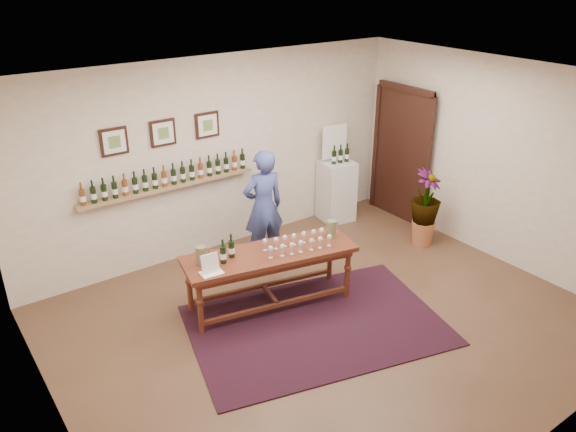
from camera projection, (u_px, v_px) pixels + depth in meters
ground at (327, 323)px, 6.67m from camera, size 6.00×6.00×0.00m
room_shell at (359, 158)px, 8.69m from camera, size 6.00×6.00×6.00m
rug at (316, 325)px, 6.62m from camera, size 3.30×2.60×0.02m
tasting_table at (270, 260)px, 6.77m from camera, size 2.18×1.09×0.74m
table_glasses at (298, 242)px, 6.77m from camera, size 1.21×0.51×0.16m
table_bottles at (227, 247)px, 6.47m from camera, size 0.34×0.23×0.33m
pitcher_left at (201, 255)px, 6.41m from camera, size 0.17×0.17×0.22m
pitcher_right at (331, 229)px, 7.05m from camera, size 0.14×0.14×0.22m
menu_card at (210, 263)px, 6.24m from camera, size 0.26×0.20×0.22m
display_pedestal at (336, 191)px, 9.14m from camera, size 0.56×0.56×0.99m
pedestal_bottles at (341, 154)px, 8.84m from camera, size 0.30×0.12×0.29m
info_sign at (334, 142)px, 8.90m from camera, size 0.44×0.08×0.60m
potted_plant at (425, 208)px, 8.27m from camera, size 0.66×0.66×1.01m
person at (263, 207)px, 7.75m from camera, size 0.64×0.46×1.64m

